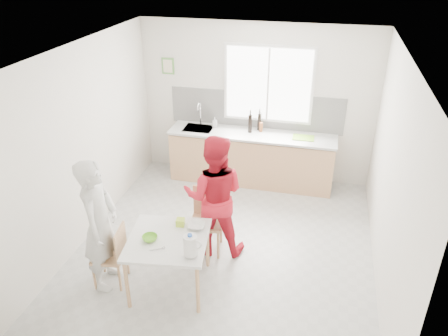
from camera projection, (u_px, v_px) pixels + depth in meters
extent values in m
plane|color=#B7B7B2|center=(225.00, 246.00, 6.14)|extent=(4.50, 4.50, 0.00)
plane|color=silver|center=(256.00, 103.00, 7.44)|extent=(4.00, 0.00, 4.00)
plane|color=silver|center=(162.00, 281.00, 3.57)|extent=(4.00, 0.00, 4.00)
plane|color=silver|center=(82.00, 145.00, 5.92)|extent=(0.00, 4.50, 4.50)
plane|color=silver|center=(392.00, 179.00, 5.09)|extent=(0.00, 4.50, 4.50)
plane|color=white|center=(226.00, 53.00, 4.88)|extent=(4.50, 4.50, 0.00)
cube|color=white|center=(268.00, 84.00, 7.23)|extent=(1.50, 0.03, 1.30)
cube|color=white|center=(268.00, 85.00, 7.21)|extent=(1.40, 0.02, 1.20)
cube|color=white|center=(268.00, 85.00, 7.21)|extent=(0.03, 0.03, 1.20)
cube|color=white|center=(256.00, 110.00, 7.49)|extent=(3.00, 0.02, 0.65)
cube|color=#5B9B46|center=(168.00, 66.00, 7.50)|extent=(0.22, 0.02, 0.28)
cube|color=beige|center=(168.00, 66.00, 7.49)|extent=(0.16, 0.01, 0.22)
cube|color=tan|center=(251.00, 159.00, 7.61)|extent=(2.80, 0.60, 0.86)
cube|color=#3F3326|center=(251.00, 178.00, 7.79)|extent=(2.80, 0.54, 0.10)
cube|color=silver|center=(252.00, 134.00, 7.40)|extent=(2.84, 0.64, 0.04)
cube|color=#A5A5AA|center=(198.00, 129.00, 7.59)|extent=(0.50, 0.40, 0.03)
cylinder|color=silver|center=(201.00, 115.00, 7.64)|extent=(0.02, 0.02, 0.36)
torus|color=silver|center=(199.00, 107.00, 7.49)|extent=(0.02, 0.18, 0.18)
cube|color=silver|center=(168.00, 240.00, 5.13)|extent=(1.05, 1.05, 0.04)
cylinder|color=tan|center=(127.00, 285.00, 4.98)|extent=(0.05, 0.05, 0.66)
cylinder|color=tan|center=(146.00, 242.00, 5.70)|extent=(0.05, 0.05, 0.66)
cylinder|color=tan|center=(198.00, 290.00, 4.91)|extent=(0.05, 0.05, 0.66)
cylinder|color=tan|center=(207.00, 245.00, 5.63)|extent=(0.05, 0.05, 0.66)
cube|color=tan|center=(109.00, 256.00, 5.34)|extent=(0.42, 0.42, 0.04)
cube|color=tan|center=(121.00, 243.00, 5.22)|extent=(0.07, 0.35, 0.39)
cylinder|color=tan|center=(103.00, 260.00, 5.59)|extent=(0.03, 0.03, 0.38)
cylinder|color=tan|center=(94.00, 277.00, 5.31)|extent=(0.03, 0.03, 0.38)
cylinder|color=tan|center=(127.00, 261.00, 5.56)|extent=(0.03, 0.03, 0.38)
cylinder|color=tan|center=(120.00, 279.00, 5.28)|extent=(0.03, 0.03, 0.38)
cube|color=tan|center=(206.00, 222.00, 5.88)|extent=(0.47, 0.47, 0.04)
cube|color=tan|center=(208.00, 200.00, 5.93)|extent=(0.40, 0.08, 0.44)
cylinder|color=tan|center=(192.00, 244.00, 5.84)|extent=(0.04, 0.04, 0.43)
cylinder|color=tan|center=(218.00, 245.00, 5.81)|extent=(0.04, 0.04, 0.43)
cylinder|color=tan|center=(196.00, 228.00, 6.16)|extent=(0.04, 0.04, 0.43)
cylinder|color=tan|center=(221.00, 230.00, 6.13)|extent=(0.04, 0.04, 0.43)
imported|color=silver|center=(100.00, 225.00, 5.13)|extent=(0.49, 0.67, 1.70)
imported|color=red|center=(214.00, 196.00, 5.71)|extent=(0.91, 0.75, 1.70)
imported|color=#74C92E|center=(150.00, 238.00, 5.08)|extent=(0.20, 0.20, 0.06)
imported|color=white|center=(196.00, 226.00, 5.30)|extent=(0.24, 0.24, 0.05)
cylinder|color=white|center=(190.00, 245.00, 4.78)|extent=(0.15, 0.15, 0.24)
cylinder|color=blue|center=(190.00, 235.00, 4.72)|extent=(0.05, 0.05, 0.03)
torus|color=white|center=(197.00, 245.00, 4.76)|extent=(0.12, 0.04, 0.12)
cube|color=#B2D731|center=(180.00, 222.00, 5.34)|extent=(0.11, 0.11, 0.09)
cylinder|color=#A5A5AA|center=(157.00, 249.00, 4.93)|extent=(0.15, 0.09, 0.01)
cube|color=#75B329|center=(303.00, 138.00, 7.20)|extent=(0.35, 0.26, 0.01)
cylinder|color=black|center=(250.00, 123.00, 7.36)|extent=(0.07, 0.07, 0.32)
cylinder|color=black|center=(259.00, 122.00, 7.45)|extent=(0.07, 0.07, 0.30)
cylinder|color=brown|center=(261.00, 127.00, 7.42)|extent=(0.06, 0.06, 0.16)
imported|color=#999999|center=(215.00, 122.00, 7.60)|extent=(0.09, 0.09, 0.17)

